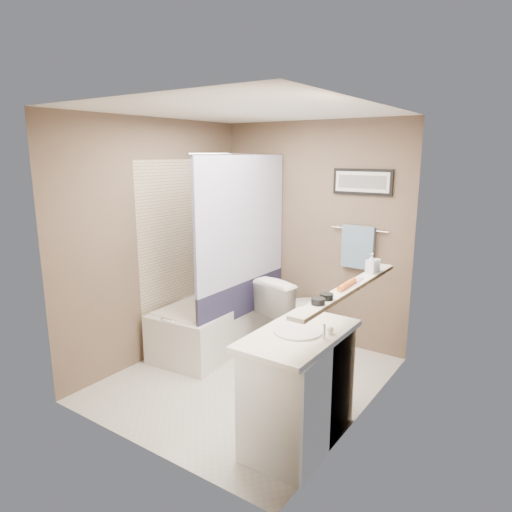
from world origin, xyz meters
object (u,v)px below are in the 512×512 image
Objects in this scene: hair_brush_back at (349,283)px; candle_bowl_far at (327,296)px; bathtub at (215,323)px; glass_jar at (375,265)px; toilet at (295,312)px; candle_bowl_near at (318,301)px; soap_bottle at (372,263)px; vanity at (299,390)px; hair_brush_front at (345,286)px.

candle_bowl_far is at bearing -90.00° from hair_brush_back.
bathtub is 15.00× the size of glass_jar.
candle_bowl_near is at bearing 136.05° from toilet.
hair_brush_back is (1.01, -1.01, 0.73)m from toilet.
candle_bowl_far is 0.90m from glass_jar.
candle_bowl_far is at bearing 90.00° from candle_bowl_near.
candle_bowl_near is at bearing -90.00° from soap_bottle.
candle_bowl_far is at bearing 0.43° from vanity.
soap_bottle is (0.00, 0.81, 0.06)m from candle_bowl_far.
vanity is 0.77m from candle_bowl_near.
hair_brush_front is at bearing 145.32° from toilet.
toilet is 1.94m from candle_bowl_near.
hair_brush_front is at bearing 90.00° from candle_bowl_near.
vanity is 1.16m from soap_bottle.
toilet is at bearing 154.97° from glass_jar.
toilet is 5.01× the size of soap_bottle.
hair_brush_back is 0.45m from soap_bottle.
glass_jar is at bearing 90.00° from candle_bowl_near.
bathtub is 1.82× the size of toilet.
hair_brush_back reaches higher than candle_bowl_far.
glass_jar reaches higher than candle_bowl_near.
vanity is (0.82, -1.38, -0.01)m from toilet.
glass_jar reaches higher than hair_brush_back.
vanity is at bearing -116.11° from hair_brush_back.
candle_bowl_near is 0.41× the size of hair_brush_front.
soap_bottle is (0.00, 0.94, 0.06)m from candle_bowl_near.
hair_brush_back is at bearing 90.00° from candle_bowl_far.
hair_brush_back is at bearing 147.10° from toilet.
soap_bottle reaches higher than hair_brush_back.
bathtub is at bearing 145.39° from vanity.
soap_bottle reaches higher than glass_jar.
bathtub is 2.28m from candle_bowl_near.
hair_brush_front is at bearing -26.37° from bathtub.
candle_bowl_near is 0.90× the size of glass_jar.
hair_brush_back is (0.00, 0.06, 0.00)m from hair_brush_front.
toilet is (0.78, 0.39, 0.16)m from bathtub.
bathtub is 2.11m from hair_brush_front.
candle_bowl_near reaches higher than vanity.
glass_jar is at bearing 75.71° from vanity.
vanity is at bearing 148.99° from candle_bowl_near.
hair_brush_back is 0.54m from glass_jar.
hair_brush_back is (0.19, 0.38, 0.74)m from vanity.
candle_bowl_far is 0.37m from hair_brush_back.
hair_brush_front reaches higher than bathtub.
bathtub is 2.03m from soap_bottle.
toilet is 1.34m from glass_jar.
vanity is at bearing -37.34° from bathtub.
hair_brush_front and hair_brush_back have the same top height.
vanity is 1.21m from glass_jar.
glass_jar is at bearing -8.04° from bathtub.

